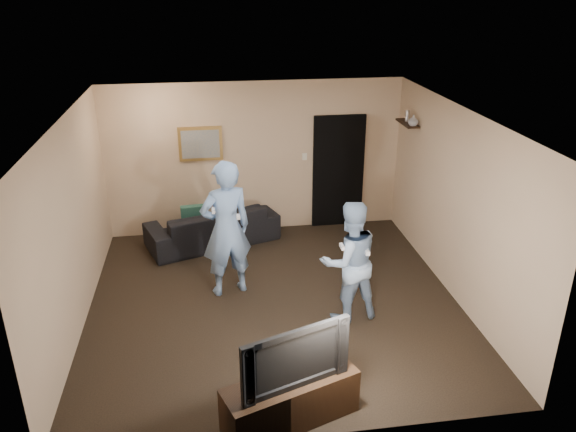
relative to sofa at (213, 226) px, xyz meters
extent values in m
plane|color=black|center=(0.78, -2.02, -0.31)|extent=(5.00, 5.00, 0.00)
cube|color=silver|center=(0.78, -2.02, 2.29)|extent=(5.00, 5.00, 0.04)
cube|color=tan|center=(0.78, 0.48, 0.99)|extent=(5.00, 0.04, 2.60)
cube|color=tan|center=(0.78, -4.52, 0.99)|extent=(5.00, 0.04, 2.60)
cube|color=tan|center=(-1.72, -2.02, 0.99)|extent=(0.04, 5.00, 2.60)
cube|color=tan|center=(3.28, -2.02, 0.99)|extent=(0.04, 5.00, 2.60)
imported|color=black|center=(0.00, 0.00, 0.00)|extent=(2.30, 1.50, 0.63)
cube|color=#17453A|center=(-0.30, 0.00, 0.17)|extent=(0.42, 0.17, 0.41)
cube|color=olive|center=(-0.12, 0.46, 1.29)|extent=(0.72, 0.05, 0.57)
cube|color=slate|center=(-0.12, 0.43, 1.29)|extent=(0.62, 0.01, 0.47)
cube|color=black|center=(2.23, 0.45, 0.69)|extent=(0.90, 0.06, 2.00)
cube|color=silver|center=(1.63, 0.46, 0.99)|extent=(0.08, 0.02, 0.12)
cube|color=black|center=(3.17, -0.22, 1.68)|extent=(0.20, 0.60, 0.03)
imported|color=#A2A2A7|center=(3.17, -0.45, 1.78)|extent=(0.17, 0.17, 0.17)
cylinder|color=silver|center=(3.17, -0.17, 1.78)|extent=(0.06, 0.06, 0.18)
cube|color=black|center=(0.66, -4.27, -0.06)|extent=(1.44, 0.88, 0.49)
imported|color=black|center=(0.66, -4.27, 0.51)|extent=(1.12, 0.53, 0.66)
imported|color=#7CA3D7|center=(0.18, -1.63, 0.66)|extent=(0.81, 0.65, 1.95)
cube|color=white|center=(0.02, -1.85, 1.03)|extent=(0.04, 0.14, 0.04)
cube|color=white|center=(0.34, -1.85, 0.92)|extent=(0.05, 0.09, 0.05)
imported|color=#90AED1|center=(1.69, -2.50, 0.50)|extent=(0.89, 0.75, 1.62)
cube|color=white|center=(1.53, -2.72, 0.83)|extent=(0.04, 0.14, 0.04)
cube|color=white|center=(1.85, -2.72, 0.72)|extent=(0.05, 0.09, 0.05)
camera|label=1|loc=(-0.02, -8.64, 3.83)|focal=35.00mm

